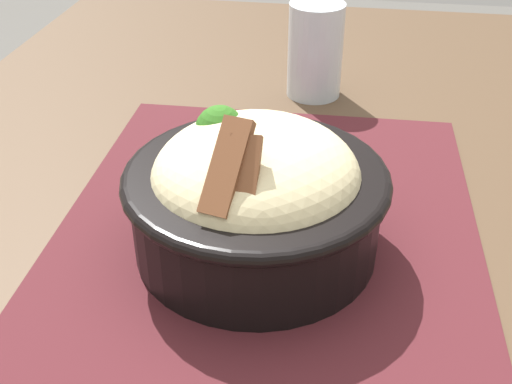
{
  "coord_description": "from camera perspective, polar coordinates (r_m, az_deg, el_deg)",
  "views": [
    {
      "loc": [
        -0.42,
        -0.04,
        1.01
      ],
      "look_at": [
        -0.04,
        0.03,
        0.76
      ],
      "focal_mm": 45.07,
      "sensor_mm": 36.0,
      "label": 1
    }
  ],
  "objects": [
    {
      "name": "placemat",
      "position": [
        0.51,
        0.94,
        -3.83
      ],
      "size": [
        0.44,
        0.34,
        0.0
      ],
      "primitive_type": "cube",
      "rotation": [
        0.0,
        0.0,
        0.02
      ],
      "color": "#47191E",
      "rests_on": "table"
    },
    {
      "name": "drinking_glass",
      "position": [
        0.73,
        5.25,
        11.9
      ],
      "size": [
        0.06,
        0.06,
        0.1
      ],
      "color": "silver",
      "rests_on": "table"
    },
    {
      "name": "table",
      "position": [
        0.57,
        3.26,
        -9.04
      ],
      "size": [
        1.17,
        0.82,
        0.7
      ],
      "color": "#4C3826",
      "rests_on": "ground_plane"
    },
    {
      "name": "fork",
      "position": [
        0.6,
        2.37,
        2.57
      ],
      "size": [
        0.03,
        0.12,
        0.0
      ],
      "color": "silver",
      "rests_on": "placemat"
    },
    {
      "name": "bowl",
      "position": [
        0.47,
        -0.05,
        -0.09
      ],
      "size": [
        0.21,
        0.21,
        0.12
      ],
      "color": "black",
      "rests_on": "placemat"
    }
  ]
}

